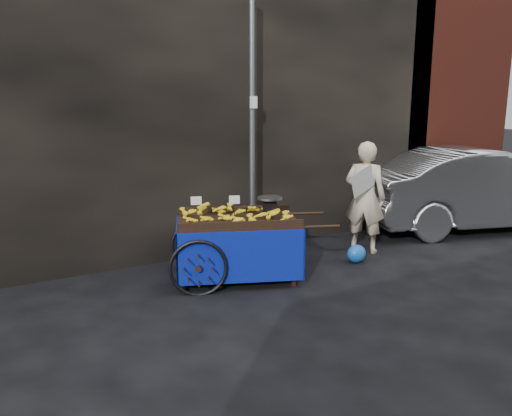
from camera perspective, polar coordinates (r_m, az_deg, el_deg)
ground at (r=6.90m, az=2.74°, el=-8.38°), size 80.00×80.00×0.00m
building_wall at (r=8.93m, az=-4.14°, el=12.60°), size 13.50×2.00×5.00m
street_pole at (r=7.74m, az=-0.46°, el=9.08°), size 0.12×0.10×4.00m
banana_cart at (r=6.79m, az=-2.56°, el=-2.07°), size 2.45×1.76×1.22m
vendor at (r=8.22m, az=12.34°, el=1.23°), size 0.89×0.79×1.80m
plastic_bag at (r=7.78m, az=11.41°, el=-5.14°), size 0.31×0.25×0.28m
parked_car at (r=10.47m, az=24.30°, el=2.02°), size 5.01×3.04×1.56m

